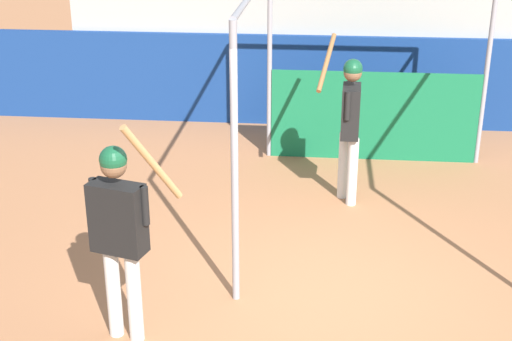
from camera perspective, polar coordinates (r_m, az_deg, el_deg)
The scene contains 6 objects.
ground_plane at distance 7.20m, azimuth 5.55°, elevation -10.14°, with size 60.00×60.00×0.00m, color #9E6642.
outfield_wall at distance 12.01m, azimuth 5.89°, elevation 7.10°, with size 24.00×0.12×1.51m.
bleacher_section at distance 13.46m, azimuth 6.04°, elevation 12.36°, with size 8.70×3.20×3.19m.
batting_cage at distance 9.62m, azimuth 9.87°, elevation 6.26°, with size 3.13×4.10×2.78m.
player_batter at distance 8.92m, azimuth 7.51°, elevation 4.34°, with size 0.56×0.98×2.04m.
player_waiting at distance 6.17m, azimuth -10.87°, elevation -4.33°, with size 0.83×0.51×2.12m.
Camera 1 is at (-0.09, -6.11, 3.82)m, focal length 50.00 mm.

